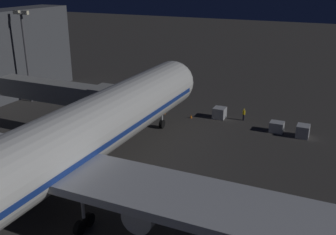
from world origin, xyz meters
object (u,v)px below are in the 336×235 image
baggage_container_far_row (303,131)px  ground_crew_marshaller_fwd (244,114)px  apron_floodlight_mast (25,49)px  airliner_at_gate (28,166)px  traffic_cone_nose_starboard (165,112)px  baggage_container_near_belt (277,127)px  traffic_cone_nose_port (191,116)px  jet_bridge (67,94)px  baggage_container_mid_row (219,113)px

baggage_container_far_row → ground_crew_marshaller_fwd: (8.69, -2.97, 0.18)m
apron_floodlight_mast → airliner_at_gate: bearing=133.4°
airliner_at_gate → traffic_cone_nose_starboard: size_ratio=117.26×
baggage_container_near_belt → traffic_cone_nose_port: size_ratio=3.34×
jet_bridge → baggage_container_far_row: (-28.38, -12.18, -4.92)m
airliner_at_gate → ground_crew_marshaller_fwd: airliner_at_gate is taller
baggage_container_near_belt → baggage_container_far_row: baggage_container_far_row is taller
apron_floodlight_mast → baggage_container_far_row: apron_floodlight_mast is taller
jet_bridge → ground_crew_marshaller_fwd: jet_bridge is taller
traffic_cone_nose_port → baggage_container_far_row: bearing=177.8°
baggage_container_near_belt → baggage_container_mid_row: 9.02m
baggage_container_mid_row → baggage_container_far_row: bearing=168.8°
apron_floodlight_mast → traffic_cone_nose_port: (-27.70, -3.56, -8.59)m
ground_crew_marshaller_fwd → traffic_cone_nose_port: ground_crew_marshaller_fwd is taller
apron_floodlight_mast → traffic_cone_nose_starboard: bearing=-171.3°
apron_floodlight_mast → baggage_container_far_row: (-43.78, -2.93, -8.04)m
baggage_container_near_belt → traffic_cone_nose_port: bearing=-1.1°
baggage_container_far_row → baggage_container_mid_row: bearing=-11.2°
apron_floodlight_mast → traffic_cone_nose_starboard: (-23.30, -3.56, -8.59)m
airliner_at_gate → baggage_container_near_belt: (-14.83, -30.33, -4.98)m
airliner_at_gate → baggage_container_mid_row: airliner_at_gate is taller
baggage_container_near_belt → baggage_container_mid_row: bearing=-13.0°
baggage_container_near_belt → ground_crew_marshaller_fwd: size_ratio=1.02×
jet_bridge → baggage_container_mid_row: jet_bridge is taller
baggage_container_mid_row → traffic_cone_nose_port: size_ratio=3.30×
baggage_container_near_belt → traffic_cone_nose_port: baggage_container_near_belt is taller
jet_bridge → traffic_cone_nose_starboard: jet_bridge is taller
jet_bridge → traffic_cone_nose_starboard: 16.01m
ground_crew_marshaller_fwd → baggage_container_far_row: bearing=161.1°
jet_bridge → ground_crew_marshaller_fwd: size_ratio=10.15×
jet_bridge → baggage_container_mid_row: bearing=-137.9°
jet_bridge → traffic_cone_nose_starboard: bearing=-121.7°
airliner_at_gate → jet_bridge: (10.10, -17.76, 0.05)m
apron_floodlight_mast → baggage_container_mid_row: bearing=-170.4°
traffic_cone_nose_port → jet_bridge: bearing=46.2°
airliner_at_gate → apron_floodlight_mast: (25.50, -27.01, 3.18)m
apron_floodlight_mast → traffic_cone_nose_starboard: apron_floodlight_mast is taller
ground_crew_marshaller_fwd → jet_bridge: bearing=37.6°
airliner_at_gate → apron_floodlight_mast: bearing=-46.6°
baggage_container_far_row → traffic_cone_nose_starboard: size_ratio=3.43×
apron_floodlight_mast → baggage_container_mid_row: 32.99m
apron_floodlight_mast → ground_crew_marshaller_fwd: size_ratio=8.27×
jet_bridge → apron_floodlight_mast: 18.24m
baggage_container_mid_row → traffic_cone_nose_starboard: 8.46m
baggage_container_far_row → ground_crew_marshaller_fwd: size_ratio=1.04×
baggage_container_near_belt → ground_crew_marshaller_fwd: 5.84m
airliner_at_gate → traffic_cone_nose_port: airliner_at_gate is taller
apron_floodlight_mast → traffic_cone_nose_port: apron_floodlight_mast is taller
baggage_container_mid_row → ground_crew_marshaller_fwd: bearing=-171.2°
baggage_container_mid_row → traffic_cone_nose_port: (3.84, 1.80, -0.54)m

